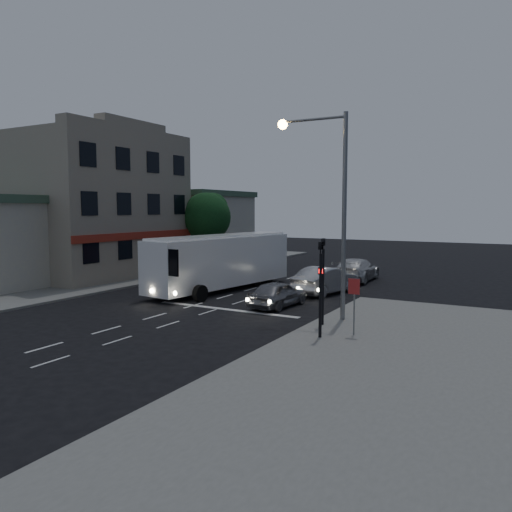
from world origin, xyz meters
The scene contains 15 objects.
ground centered at (0.00, 0.00, 0.00)m, with size 120.00×120.00×0.00m, color black.
sidewalk_near centered at (13.00, -4.00, 0.06)m, with size 12.00×24.00×0.12m, color slate.
sidewalk_far centered at (-13.00, 8.00, 0.06)m, with size 12.00×50.00×0.12m, color slate.
road_markings centered at (1.29, 3.31, 0.00)m, with size 8.00×30.55×0.01m.
tour_bus centered at (-1.43, 6.88, 1.84)m, with size 3.75×11.32×3.40m.
car_suv centered at (3.97, 3.80, 0.68)m, with size 1.60×3.97×1.35m, color gray.
car_sedan_a centered at (4.65, 8.71, 0.80)m, with size 1.70×4.87×1.60m, color #B9B8BA.
car_sedan_b centered at (4.61, 14.67, 0.79)m, with size 2.21×5.45×1.58m, color silver.
traffic_signal_main centered at (7.60, 0.78, 2.42)m, with size 0.25×0.35×4.10m.
traffic_signal_side centered at (8.30, -1.20, 2.42)m, with size 0.18×0.15×4.10m.
regulatory_sign centered at (9.30, -0.24, 1.60)m, with size 0.45×0.12×2.20m.
streetlight centered at (7.34, 2.20, 5.73)m, with size 3.32×0.44×9.00m.
main_building centered at (-13.96, 8.00, 5.16)m, with size 10.12×12.00×11.00m.
low_building_north centered at (-13.50, 20.00, 3.39)m, with size 9.40×9.40×6.50m.
street_tree centered at (-8.21, 15.02, 4.50)m, with size 4.00×4.00×6.20m.
Camera 1 is at (15.25, -18.62, 4.99)m, focal length 35.00 mm.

